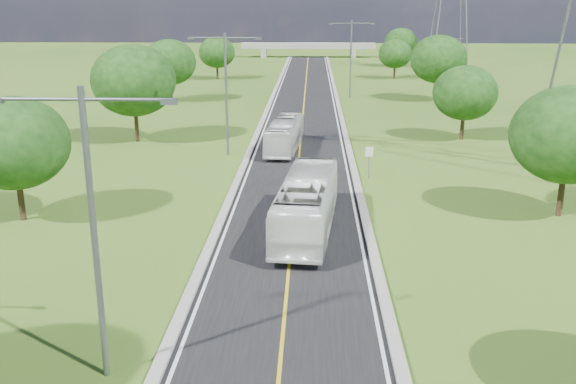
% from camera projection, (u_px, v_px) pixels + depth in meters
% --- Properties ---
extents(ground, '(260.00, 260.00, 0.00)m').
position_uv_depth(ground, '(302.00, 123.00, 68.03)').
color(ground, '#325718').
rests_on(ground, ground).
extents(road, '(8.00, 150.00, 0.06)m').
position_uv_depth(road, '(303.00, 113.00, 73.76)').
color(road, black).
rests_on(road, ground).
extents(curb_left, '(0.50, 150.00, 0.22)m').
position_uv_depth(curb_left, '(266.00, 112.00, 73.90)').
color(curb_left, gray).
rests_on(curb_left, ground).
extents(curb_right, '(0.50, 150.00, 0.22)m').
position_uv_depth(curb_right, '(340.00, 112.00, 73.59)').
color(curb_right, gray).
rests_on(curb_right, ground).
extents(speed_limit_sign, '(0.55, 0.09, 2.40)m').
position_uv_depth(speed_limit_sign, '(369.00, 157.00, 46.31)').
color(speed_limit_sign, slate).
rests_on(speed_limit_sign, ground).
extents(overpass, '(30.00, 3.00, 3.20)m').
position_uv_depth(overpass, '(308.00, 46.00, 143.89)').
color(overpass, gray).
rests_on(overpass, ground).
extents(streetlight_near_left, '(5.90, 0.25, 10.00)m').
position_uv_depth(streetlight_near_left, '(92.00, 213.00, 20.60)').
color(streetlight_near_left, slate).
rests_on(streetlight_near_left, ground).
extents(streetlight_mid_left, '(5.90, 0.25, 10.00)m').
position_uv_depth(streetlight_mid_left, '(226.00, 84.00, 52.18)').
color(streetlight_mid_left, slate).
rests_on(streetlight_mid_left, ground).
extents(streetlight_far_right, '(5.90, 0.25, 10.00)m').
position_uv_depth(streetlight_far_right, '(351.00, 52.00, 83.33)').
color(streetlight_far_right, slate).
rests_on(streetlight_far_right, ground).
extents(tree_lb, '(6.30, 6.30, 7.33)m').
position_uv_depth(tree_lb, '(14.00, 143.00, 36.65)').
color(tree_lb, black).
rests_on(tree_lb, ground).
extents(tree_lc, '(7.56, 7.56, 8.79)m').
position_uv_depth(tree_lc, '(134.00, 80.00, 57.40)').
color(tree_lc, black).
rests_on(tree_lc, ground).
extents(tree_ld, '(6.72, 6.72, 7.82)m').
position_uv_depth(tree_ld, '(169.00, 62.00, 80.62)').
color(tree_ld, black).
rests_on(tree_ld, ground).
extents(tree_le, '(5.88, 5.88, 6.84)m').
position_uv_depth(tree_le, '(217.00, 52.00, 103.68)').
color(tree_le, black).
rests_on(tree_le, ground).
extents(tree_rb, '(6.72, 6.72, 7.82)m').
position_uv_depth(tree_rb, '(569.00, 135.00, 37.31)').
color(tree_rb, black).
rests_on(tree_rb, ground).
extents(tree_rc, '(5.88, 5.88, 6.84)m').
position_uv_depth(tree_rc, '(465.00, 93.00, 58.58)').
color(tree_rc, black).
rests_on(tree_rc, ground).
extents(tree_rd, '(7.14, 7.14, 8.30)m').
position_uv_depth(tree_rd, '(439.00, 59.00, 81.21)').
color(tree_rd, black).
rests_on(tree_rd, ground).
extents(tree_re, '(5.46, 5.46, 6.35)m').
position_uv_depth(tree_re, '(395.00, 54.00, 104.62)').
color(tree_re, black).
rests_on(tree_re, ground).
extents(tree_rf, '(6.30, 6.30, 7.33)m').
position_uv_depth(tree_rf, '(401.00, 42.00, 123.45)').
color(tree_rf, black).
rests_on(tree_rf, ground).
extents(bus_outbound, '(3.77, 11.69, 3.20)m').
position_uv_depth(bus_outbound, '(307.00, 204.00, 35.47)').
color(bus_outbound, white).
rests_on(bus_outbound, road).
extents(bus_inbound, '(3.11, 9.68, 2.65)m').
position_uv_depth(bus_inbound, '(285.00, 135.00, 54.97)').
color(bus_inbound, white).
rests_on(bus_inbound, road).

